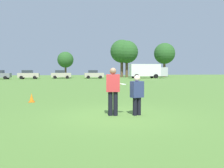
# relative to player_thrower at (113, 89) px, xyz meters

# --- Properties ---
(ground_plane) EXTENTS (169.79, 169.79, 0.00)m
(ground_plane) POSITION_rel_player_thrower_xyz_m (0.16, -0.02, -1.02)
(ground_plane) COLOR #517A33
(player_thrower) EXTENTS (0.55, 0.38, 1.81)m
(player_thrower) POSITION_rel_player_thrower_xyz_m (0.00, 0.00, 0.00)
(player_thrower) COLOR black
(player_thrower) RESTS_ON ground
(player_defender) EXTENTS (0.53, 0.40, 1.53)m
(player_defender) POSITION_rel_player_thrower_xyz_m (0.91, -0.12, -0.17)
(player_defender) COLOR black
(player_defender) RESTS_ON ground
(frisbee) EXTENTS (0.27, 0.27, 0.06)m
(frisbee) POSITION_rel_player_thrower_xyz_m (0.38, -0.04, 0.17)
(frisbee) COLOR white
(traffic_cone) EXTENTS (0.32, 0.32, 0.48)m
(traffic_cone) POSITION_rel_player_thrower_xyz_m (-3.55, 4.63, -0.79)
(traffic_cone) COLOR #D8590C
(traffic_cone) RESTS_ON ground
(parked_car_mid_left) EXTENTS (4.26, 2.33, 1.82)m
(parked_car_mid_left) POSITION_rel_player_thrower_xyz_m (-9.10, 42.56, -0.10)
(parked_car_mid_left) COLOR #B7AD99
(parked_car_mid_left) RESTS_ON ground
(parked_car_center) EXTENTS (4.26, 2.33, 1.82)m
(parked_car_center) POSITION_rel_player_thrower_xyz_m (-2.52, 43.57, -0.10)
(parked_car_center) COLOR #B7AD99
(parked_car_center) RESTS_ON ground
(parked_car_mid_right) EXTENTS (4.26, 2.33, 1.82)m
(parked_car_mid_right) POSITION_rel_player_thrower_xyz_m (4.49, 42.66, -0.10)
(parked_car_mid_right) COLOR #B7AD99
(parked_car_mid_right) RESTS_ON ground
(box_truck) EXTENTS (8.58, 3.20, 3.18)m
(box_truck) POSITION_rel_player_thrower_xyz_m (16.67, 42.26, 0.73)
(box_truck) COLOR white
(box_truck) RESTS_ON ground
(tree_east_oak) EXTENTS (3.92, 3.92, 6.37)m
(tree_east_oak) POSITION_rel_player_thrower_xyz_m (-1.51, 50.44, 3.36)
(tree_east_oak) COLOR brown
(tree_east_oak) RESTS_ON ground
(tree_far_east_pine) EXTENTS (6.03, 6.03, 9.80)m
(tree_far_east_pine) POSITION_rel_player_thrower_xyz_m (12.98, 51.52, 5.72)
(tree_far_east_pine) COLOR brown
(tree_far_east_pine) RESTS_ON ground
(tree_far_west_pine) EXTENTS (5.85, 5.85, 9.50)m
(tree_far_west_pine) POSITION_rel_player_thrower_xyz_m (14.13, 50.80, 5.51)
(tree_far_west_pine) COLOR brown
(tree_far_west_pine) RESTS_ON ground
(tree_horizon_center) EXTENTS (5.67, 5.67, 9.22)m
(tree_horizon_center) POSITION_rel_player_thrower_xyz_m (24.90, 51.50, 5.32)
(tree_horizon_center) COLOR brown
(tree_horizon_center) RESTS_ON ground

